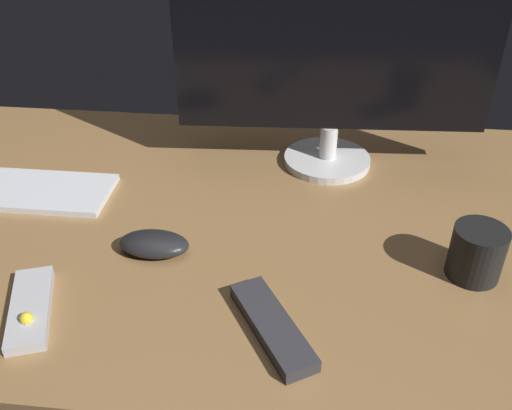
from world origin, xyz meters
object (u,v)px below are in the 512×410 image
(media_remote, at_px, (30,308))
(coffee_mug, at_px, (477,253))
(monitor, at_px, (334,68))
(keyboard, at_px, (18,190))
(tv_remote, at_px, (272,326))
(computer_mouse, at_px, (154,244))

(media_remote, xyz_separation_m, coffee_mug, (0.65, 0.16, 0.03))
(coffee_mug, bearing_deg, monitor, 124.63)
(keyboard, height_order, tv_remote, tv_remote)
(monitor, xyz_separation_m, keyboard, (-0.59, -0.18, -0.20))
(media_remote, relative_size, tv_remote, 0.94)
(tv_remote, bearing_deg, media_remote, -120.64)
(keyboard, relative_size, media_remote, 2.08)
(monitor, height_order, keyboard, monitor)
(monitor, relative_size, computer_mouse, 5.19)
(tv_remote, bearing_deg, monitor, 140.45)
(media_remote, bearing_deg, coffee_mug, 84.38)
(coffee_mug, bearing_deg, keyboard, 169.48)
(tv_remote, bearing_deg, coffee_mug, 86.28)
(media_remote, bearing_deg, keyboard, -171.02)
(media_remote, distance_m, coffee_mug, 0.67)
(computer_mouse, relative_size, media_remote, 0.68)
(keyboard, distance_m, coffee_mug, 0.83)
(keyboard, xyz_separation_m, media_remote, (0.17, -0.31, 0.00))
(monitor, distance_m, media_remote, 0.68)
(keyboard, relative_size, coffee_mug, 4.17)
(keyboard, distance_m, media_remote, 0.35)
(keyboard, distance_m, tv_remote, 0.60)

